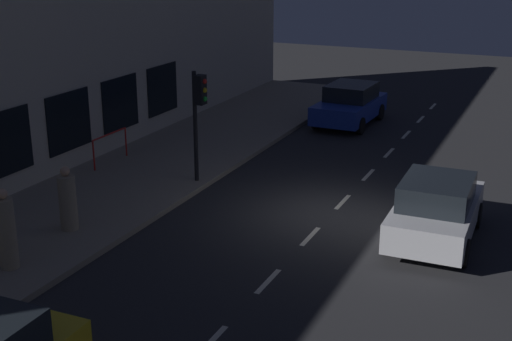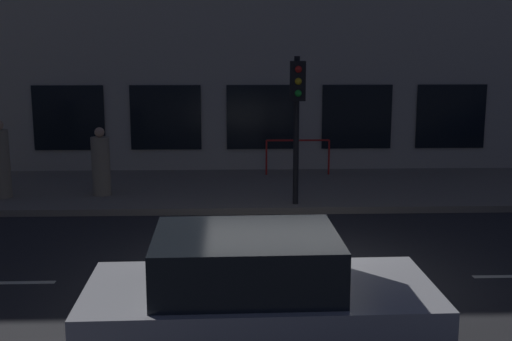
{
  "view_description": "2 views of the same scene",
  "coord_description": "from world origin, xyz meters",
  "views": [
    {
      "loc": [
        -5.25,
        16.37,
        6.85
      ],
      "look_at": [
        1.72,
        1.04,
        1.3
      ],
      "focal_mm": 48.64,
      "sensor_mm": 36.0,
      "label": 1
    },
    {
      "loc": [
        -9.69,
        0.81,
        3.62
      ],
      "look_at": [
        2.82,
        0.36,
        1.21
      ],
      "focal_mm": 45.48,
      "sensor_mm": 36.0,
      "label": 2
    }
  ],
  "objects": [
    {
      "name": "pedestrian_0",
      "position": [
        5.43,
        3.93,
        0.88
      ],
      "size": [
        0.54,
        0.54,
        1.61
      ],
      "rotation": [
        0.0,
        0.0,
        4.42
      ],
      "color": "gray",
      "rests_on": "sidewalk"
    },
    {
      "name": "lane_centre_line",
      "position": [
        0.0,
        -1.0,
        0.0
      ],
      "size": [
        0.12,
        27.2,
        0.01
      ],
      "color": "beige",
      "rests_on": "ground"
    },
    {
      "name": "pedestrian_1",
      "position": [
        5.23,
        6.18,
        0.98
      ],
      "size": [
        0.54,
        0.54,
        1.81
      ],
      "rotation": [
        0.0,
        0.0,
        5.84
      ],
      "color": "gray",
      "rests_on": "sidewalk"
    },
    {
      "name": "traffic_light",
      "position": [
        4.25,
        -0.57,
        2.46
      ],
      "size": [
        0.47,
        0.32,
        3.26
      ],
      "color": "black",
      "rests_on": "sidewalk"
    },
    {
      "name": "parked_car_1",
      "position": [
        -2.79,
        0.56,
        0.79
      ],
      "size": [
        1.94,
        3.95,
        1.58
      ],
      "rotation": [
        0.0,
        0.0,
        3.16
      ],
      "color": "#B7B7BC",
      "rests_on": "ground"
    },
    {
      "name": "building_facade",
      "position": [
        8.8,
        0.0,
        3.54
      ],
      "size": [
        0.65,
        32.0,
        7.09
      ],
      "color": "beige",
      "rests_on": "ground"
    },
    {
      "name": "ground_plane",
      "position": [
        0.0,
        0.0,
        0.0
      ],
      "size": [
        60.0,
        60.0,
        0.0
      ],
      "primitive_type": "plane",
      "color": "#28282B"
    },
    {
      "name": "red_railing",
      "position": [
        7.71,
        -0.95,
        0.85
      ],
      "size": [
        0.05,
        1.76,
        0.97
      ],
      "color": "red",
      "rests_on": "sidewalk"
    },
    {
      "name": "sidewalk",
      "position": [
        6.25,
        0.0,
        0.07
      ],
      "size": [
        4.5,
        32.0,
        0.15
      ],
      "color": "gray",
      "rests_on": "ground"
    }
  ]
}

